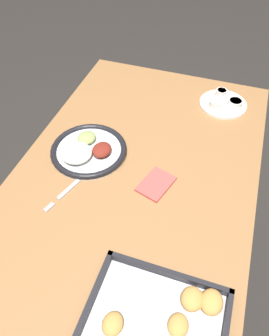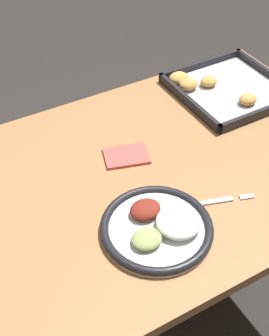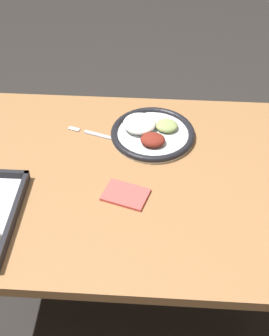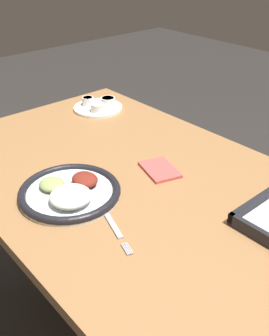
# 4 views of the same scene
# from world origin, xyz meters

# --- Properties ---
(ground_plane) EXTENTS (8.00, 8.00, 0.00)m
(ground_plane) POSITION_xyz_m (0.00, 0.00, 0.00)
(ground_plane) COLOR #282623
(dining_table) EXTENTS (1.23, 0.73, 0.74)m
(dining_table) POSITION_xyz_m (0.00, 0.00, 0.62)
(dining_table) COLOR olive
(dining_table) RESTS_ON ground_plane
(dinner_plate) EXTENTS (0.25, 0.25, 0.05)m
(dinner_plate) POSITION_xyz_m (-0.06, -0.17, 0.75)
(dinner_plate) COLOR silver
(dinner_plate) RESTS_ON dining_table
(fork) EXTENTS (0.19, 0.07, 0.00)m
(fork) POSITION_xyz_m (0.09, -0.16, 0.74)
(fork) COLOR #B2B2B7
(fork) RESTS_ON dining_table
(saucer_plate) EXTENTS (0.18, 0.18, 0.04)m
(saucer_plate) POSITION_xyz_m (-0.46, 0.21, 0.75)
(saucer_plate) COLOR white
(saucer_plate) RESTS_ON dining_table
(baking_tray) EXTENTS (0.31, 0.31, 0.04)m
(baking_tray) POSITION_xyz_m (0.40, 0.19, 0.75)
(baking_tray) COLOR black
(baking_tray) RESTS_ON dining_table
(napkin) EXTENTS (0.13, 0.11, 0.01)m
(napkin) POSITION_xyz_m (0.00, 0.07, 0.74)
(napkin) COLOR #CC4C47
(napkin) RESTS_ON dining_table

